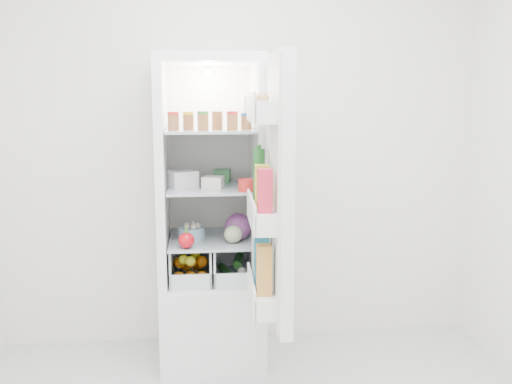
{
  "coord_description": "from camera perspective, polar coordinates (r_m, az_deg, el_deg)",
  "views": [
    {
      "loc": [
        -0.28,
        -2.08,
        1.57
      ],
      "look_at": [
        0.04,
        0.95,
        1.06
      ],
      "focal_mm": 40.0,
      "sensor_mm": 36.0,
      "label": 1
    }
  ],
  "objects": [
    {
      "name": "squeeze_bottle",
      "position": [
        3.29,
        -0.9,
        7.99
      ],
      "size": [
        0.06,
        0.06,
        0.19
      ],
      "primitive_type": "cylinder",
      "rotation": [
        0.0,
        0.0,
        0.06
      ],
      "color": "silver",
      "rests_on": "shelf_top"
    },
    {
      "name": "shelf_mid",
      "position": [
        3.31,
        -4.56,
        0.48
      ],
      "size": [
        0.49,
        0.53,
        0.02
      ],
      "primitive_type": "cube",
      "color": "#A1B1BC",
      "rests_on": "refrigerator"
    },
    {
      "name": "refrigerator",
      "position": [
        3.45,
        -4.51,
        -5.69
      ],
      "size": [
        0.6,
        0.6,
        1.8
      ],
      "color": "white",
      "rests_on": "ground"
    },
    {
      "name": "tub_cream",
      "position": [
        3.24,
        -4.31,
        0.99
      ],
      "size": [
        0.13,
        0.13,
        0.06
      ],
      "primitive_type": "cube",
      "rotation": [
        0.0,
        0.0,
        -0.24
      ],
      "color": "silver",
      "rests_on": "shelf_mid"
    },
    {
      "name": "citrus_pile",
      "position": [
        3.39,
        -6.53,
        -7.41
      ],
      "size": [
        0.2,
        0.31,
        0.16
      ],
      "color": "orange",
      "rests_on": "refrigerator"
    },
    {
      "name": "tin_red",
      "position": [
        3.11,
        -0.88,
        0.69
      ],
      "size": [
        0.13,
        0.13,
        0.07
      ],
      "primitive_type": "cylinder",
      "rotation": [
        0.0,
        0.0,
        0.33
      ],
      "color": "red",
      "rests_on": "shelf_mid"
    },
    {
      "name": "room_walls",
      "position": [
        2.1,
        1.68,
        10.12
      ],
      "size": [
        3.02,
        3.02,
        2.61
      ],
      "color": "white",
      "rests_on": "ground"
    },
    {
      "name": "shelf_top",
      "position": [
        3.27,
        -4.64,
        6.19
      ],
      "size": [
        0.49,
        0.53,
        0.02
      ],
      "primitive_type": "cube",
      "color": "#A1B1BC",
      "rests_on": "refrigerator"
    },
    {
      "name": "crisper_right",
      "position": [
        3.41,
        -2.39,
        -6.81
      ],
      "size": [
        0.23,
        0.46,
        0.22
      ],
      "primitive_type": null,
      "color": "silver",
      "rests_on": "refrigerator"
    },
    {
      "name": "condiment_jars",
      "position": [
        3.16,
        -4.6,
        6.98
      ],
      "size": [
        0.46,
        0.16,
        0.08
      ],
      "color": "#B21919",
      "rests_on": "shelf_top"
    },
    {
      "name": "tub_green",
      "position": [
        3.46,
        -3.41,
        1.64
      ],
      "size": [
        0.11,
        0.14,
        0.07
      ],
      "primitive_type": "cube",
      "rotation": [
        0.0,
        0.0,
        -0.15
      ],
      "color": "#439455",
      "rests_on": "shelf_mid"
    },
    {
      "name": "veg_pile",
      "position": [
        3.42,
        -2.3,
        -7.57
      ],
      "size": [
        0.16,
        0.3,
        0.1
      ],
      "color": "#184818",
      "rests_on": "refrigerator"
    },
    {
      "name": "fridge_door",
      "position": [
        2.76,
        1.82,
        -0.43
      ],
      "size": [
        0.19,
        0.6,
        1.3
      ],
      "rotation": [
        0.0,
        0.0,
        1.54
      ],
      "color": "white",
      "rests_on": "refrigerator"
    },
    {
      "name": "mushroom_bowl",
      "position": [
        3.34,
        -6.45,
        -4.15
      ],
      "size": [
        0.16,
        0.16,
        0.07
      ],
      "primitive_type": "cylinder",
      "rotation": [
        0.0,
        0.0,
        -0.07
      ],
      "color": "#96BFE0",
      "rests_on": "shelf_low"
    },
    {
      "name": "shelf_low",
      "position": [
        3.37,
        -4.49,
        -4.74
      ],
      "size": [
        0.49,
        0.53,
        0.01
      ],
      "primitive_type": "cube",
      "color": "#A1B1BC",
      "rests_on": "refrigerator"
    },
    {
      "name": "bell_pepper",
      "position": [
        3.15,
        -6.98,
        -4.83
      ],
      "size": [
        0.09,
        0.09,
        0.09
      ],
      "primitive_type": "sphere",
      "color": "red",
      "rests_on": "shelf_low"
    },
    {
      "name": "crisper_left",
      "position": [
        3.4,
        -6.54,
        -6.89
      ],
      "size": [
        0.23,
        0.46,
        0.22
      ],
      "primitive_type": null,
      "color": "silver",
      "rests_on": "refrigerator"
    },
    {
      "name": "salad_bag",
      "position": [
        3.24,
        -2.31,
        -4.24
      ],
      "size": [
        0.1,
        0.1,
        0.1
      ],
      "primitive_type": "sphere",
      "color": "#ABBC8D",
      "rests_on": "shelf_low"
    },
    {
      "name": "tub_white",
      "position": [
        3.27,
        -7.43,
        1.31
      ],
      "size": [
        0.2,
        0.2,
        0.1
      ],
      "primitive_type": "cube",
      "rotation": [
        0.0,
        0.0,
        0.43
      ],
      "color": "silver",
      "rests_on": "shelf_mid"
    },
    {
      "name": "red_cabbage",
      "position": [
        3.31,
        -1.8,
        -3.47
      ],
      "size": [
        0.16,
        0.16,
        0.16
      ],
      "primitive_type": "sphere",
      "color": "#4D1D54",
      "rests_on": "shelf_low"
    }
  ]
}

